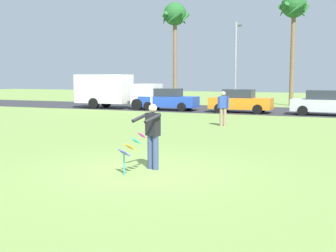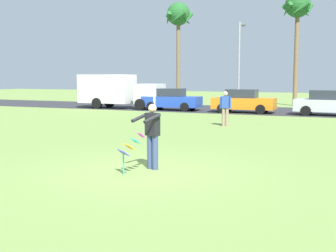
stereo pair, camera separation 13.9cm
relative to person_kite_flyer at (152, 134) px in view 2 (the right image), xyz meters
name	(u,v)px [view 2 (the right image)]	position (x,y,z in m)	size (l,w,h in m)	color
ground_plane	(142,172)	(-0.10, -0.38, -0.95)	(120.00, 120.00, 0.00)	olive
road_strip	(283,111)	(-0.10, 21.43, -0.95)	(120.00, 8.00, 0.01)	#2D2D33
person_kite_flyer	(152,134)	(0.00, 0.00, 0.00)	(0.68, 0.75, 1.73)	#384772
kite_held	(130,148)	(-0.26, -0.75, -0.28)	(0.68, 0.72, 1.03)	#D83399
parked_truck_white_box	(116,90)	(-12.44, 19.03, 0.46)	(6.73, 2.20, 2.62)	silver
parked_car_blue	(171,100)	(-7.78, 19.03, -0.18)	(4.25, 1.94, 1.60)	#2347B7
parked_car_orange	(243,101)	(-2.41, 19.03, -0.18)	(4.24, 1.92, 1.60)	orange
parked_car_silver	(328,103)	(3.06, 19.03, -0.18)	(4.21, 1.85, 1.60)	silver
palm_tree_left_near	(178,19)	(-10.75, 27.40, 6.80)	(2.58, 2.71, 9.22)	brown
palm_tree_right_near	(298,10)	(-0.27, 28.13, 7.01)	(2.58, 2.71, 9.45)	brown
streetlight_pole	(239,58)	(-4.63, 26.15, 3.05)	(0.24, 1.65, 7.00)	#9E9EA3
person_walker_near	(225,107)	(-1.17, 10.62, -0.02)	(0.57, 0.26, 1.73)	gray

